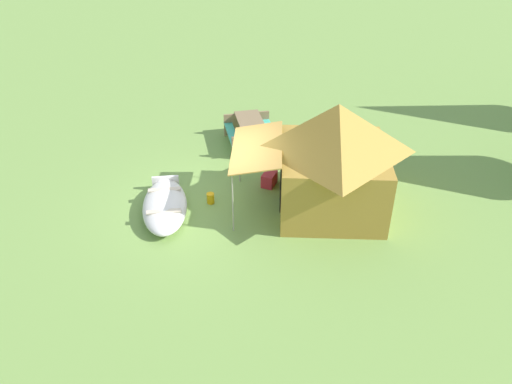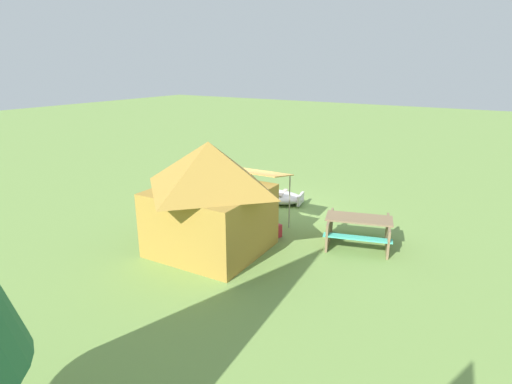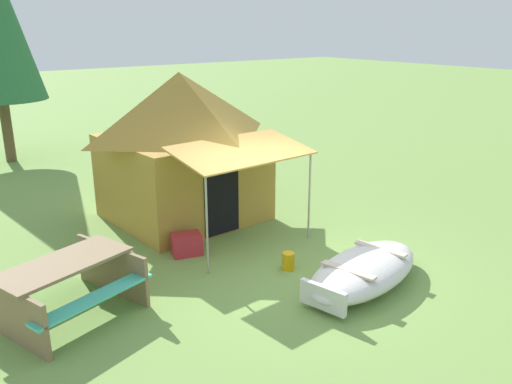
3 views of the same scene
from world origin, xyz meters
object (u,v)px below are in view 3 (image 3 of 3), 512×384
at_px(beached_rowboat, 364,270).
at_px(picnic_table, 65,282).
at_px(canvas_cabin_tent, 182,145).
at_px(cooler_box, 187,244).
at_px(fuel_can, 288,261).

height_order(beached_rowboat, picnic_table, picnic_table).
xyz_separation_m(beached_rowboat, canvas_cabin_tent, (-0.66, 4.20, 1.27)).
relative_size(canvas_cabin_tent, cooler_box, 8.21).
bearing_deg(cooler_box, picnic_table, -162.40).
height_order(beached_rowboat, fuel_can, beached_rowboat).
bearing_deg(cooler_box, beached_rowboat, -58.54).
height_order(beached_rowboat, cooler_box, beached_rowboat).
xyz_separation_m(beached_rowboat, cooler_box, (-1.57, 2.57, -0.05)).
relative_size(picnic_table, fuel_can, 7.33).
distance_m(canvas_cabin_tent, cooler_box, 2.29).
distance_m(beached_rowboat, cooler_box, 3.01).
xyz_separation_m(beached_rowboat, fuel_can, (-0.56, 1.08, -0.09)).
xyz_separation_m(picnic_table, fuel_can, (3.28, -0.76, -0.35)).
bearing_deg(beached_rowboat, fuel_can, 117.45).
bearing_deg(canvas_cabin_tent, fuel_can, -88.25).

